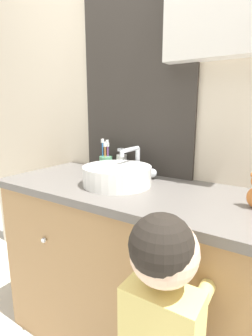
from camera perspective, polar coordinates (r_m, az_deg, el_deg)
wall_back at (r=1.45m, az=7.45°, el=14.79°), size 3.20×0.18×2.50m
vanity_counter at (r=1.43m, az=0.17°, el=-20.97°), size 1.28×0.57×0.87m
sink_basin at (r=1.25m, az=-1.80°, el=-1.50°), size 0.33×0.37×0.17m
toothbrush_holder at (r=1.53m, az=-4.40°, el=1.17°), size 0.08×0.08×0.19m
soap_dispenser at (r=1.50m, az=-0.97°, el=1.08°), size 0.06×0.06×0.14m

